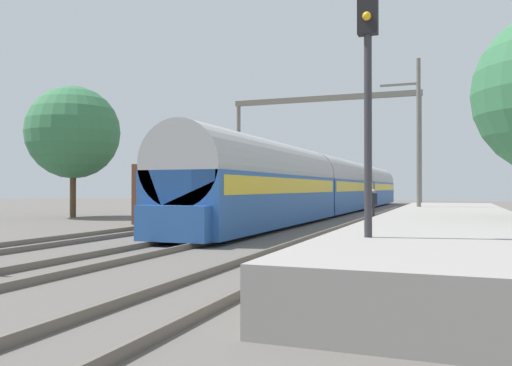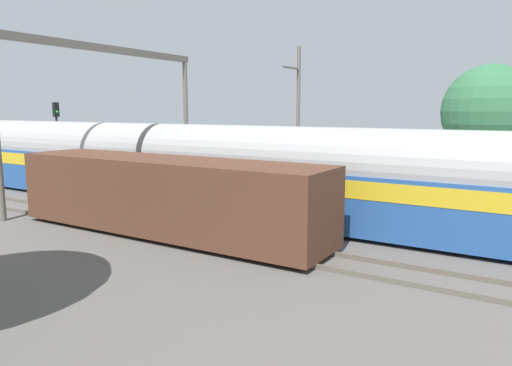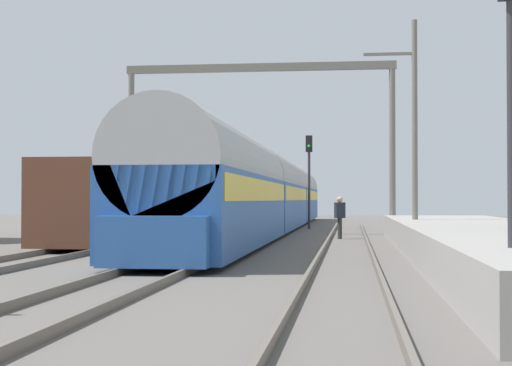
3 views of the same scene
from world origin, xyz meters
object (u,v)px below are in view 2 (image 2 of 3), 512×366
catenary_gantry (109,90)px  freight_car (166,196)px  passenger_train (55,156)px  railway_signal_far (57,132)px  person_crossing (211,176)px

catenary_gantry → freight_car: bearing=-118.7°
freight_car → catenary_gantry: catenary_gantry is taller
passenger_train → railway_signal_far: (1.92, 2.29, 1.28)m
railway_signal_far → catenary_gantry: catenary_gantry is taller
freight_car → railway_signal_far: (5.95, 14.44, 1.78)m
passenger_train → person_crossing: size_ratio=28.44×
passenger_train → freight_car: (-4.04, -12.15, -0.50)m
person_crossing → catenary_gantry: size_ratio=0.14×
passenger_train → catenary_gantry: (0.00, -4.77, 3.66)m
passenger_train → catenary_gantry: size_ratio=3.95×
catenary_gantry → passenger_train: bearing=90.0°
passenger_train → railway_signal_far: bearing=50.0°
freight_car → person_crossing: freight_car is taller
freight_car → catenary_gantry: bearing=61.3°
freight_car → person_crossing: bearing=25.9°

